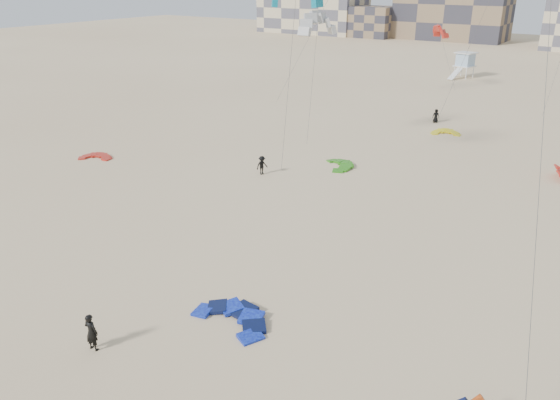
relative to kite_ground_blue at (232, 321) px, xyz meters
The scene contains 14 objects.
ground 1.91m from the kite_ground_blue, 126.92° to the right, with size 320.00×320.00×0.00m, color beige.
kite_ground_blue is the anchor object (origin of this frame).
kite_ground_red 30.22m from the kite_ground_blue, 153.57° to the left, with size 2.81×2.97×0.50m, color #D33E0D, non-canonical shape.
kite_ground_green 25.09m from the kite_ground_blue, 105.61° to the left, with size 3.30×3.48×0.56m, color #319218, non-canonical shape.
kite_ground_yellow 40.25m from the kite_ground_blue, 93.11° to the left, with size 2.84×2.95×0.71m, color yellow, non-canonical shape.
kitesurfer_main 6.72m from the kite_ground_blue, 126.62° to the right, with size 0.69×0.45×1.90m, color black.
kitesurfer_c 21.75m from the kite_ground_blue, 121.47° to the left, with size 1.07×0.61×1.65m, color black.
kitesurfer_e 44.70m from the kite_ground_blue, 96.16° to the left, with size 0.78×0.50×1.59m, color black.
kite_fly_grey 33.72m from the kite_ground_blue, 112.82° to the left, with size 5.17×6.11×12.18m.
kite_fly_red 64.45m from the kite_ground_blue, 100.20° to the left, with size 6.66×6.12×8.85m.
lifeguard_tower_far 77.36m from the kite_ground_blue, 98.18° to the left, with size 3.56×6.00×4.12m.
condo_west_a 147.02m from the kite_ground_blue, 118.98° to the left, with size 30.00×15.00×14.00m, color beige.
condo_west_b 136.38m from the kite_ground_blue, 103.23° to the left, with size 28.00×14.00×18.00m, color #836A4F.
condo_fill_left 136.48m from the kite_ground_blue, 112.02° to the left, with size 12.00×10.00×8.00m, color #836A4F.
Camera 1 is at (15.92, -16.29, 16.15)m, focal length 35.00 mm.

